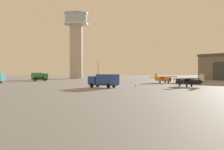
{
  "coord_description": "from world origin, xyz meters",
  "views": [
    {
      "loc": [
        2.91,
        -57.47,
        3.34
      ],
      "look_at": [
        -0.31,
        27.22,
        2.3
      ],
      "focal_mm": 41.98,
      "sensor_mm": 36.0,
      "label": 1
    }
  ],
  "objects_px": {
    "airplane_black": "(189,81)",
    "traffic_cone_near_right": "(136,85)",
    "truck_box_blue": "(104,80)",
    "traffic_cone_near_left": "(150,83)",
    "light_post_east": "(98,69)",
    "airplane_orange": "(163,79)",
    "truck_fuel_tanker_green": "(39,76)",
    "control_tower": "(76,38)"
  },
  "relations": [
    {
      "from": "airplane_black",
      "to": "traffic_cone_near_right",
      "type": "bearing_deg",
      "value": 36.52
    },
    {
      "from": "truck_fuel_tanker_green",
      "to": "traffic_cone_near_right",
      "type": "height_order",
      "value": "truck_fuel_tanker_green"
    },
    {
      "from": "airplane_orange",
      "to": "traffic_cone_near_left",
      "type": "height_order",
      "value": "airplane_orange"
    },
    {
      "from": "airplane_black",
      "to": "traffic_cone_near_right",
      "type": "distance_m",
      "value": 11.88
    },
    {
      "from": "airplane_black",
      "to": "truck_fuel_tanker_green",
      "type": "relative_size",
      "value": 1.3
    },
    {
      "from": "truck_fuel_tanker_green",
      "to": "light_post_east",
      "type": "relative_size",
      "value": 0.77
    },
    {
      "from": "traffic_cone_near_left",
      "to": "truck_fuel_tanker_green",
      "type": "bearing_deg",
      "value": 147.34
    },
    {
      "from": "control_tower",
      "to": "airplane_black",
      "type": "distance_m",
      "value": 81.68
    },
    {
      "from": "control_tower",
      "to": "truck_box_blue",
      "type": "relative_size",
      "value": 5.38
    },
    {
      "from": "light_post_east",
      "to": "airplane_black",
      "type": "bearing_deg",
      "value": -62.4
    },
    {
      "from": "light_post_east",
      "to": "traffic_cone_near_left",
      "type": "distance_m",
      "value": 40.06
    },
    {
      "from": "airplane_black",
      "to": "traffic_cone_near_left",
      "type": "relative_size",
      "value": 11.69
    },
    {
      "from": "light_post_east",
      "to": "traffic_cone_near_right",
      "type": "xyz_separation_m",
      "value": [
        12.83,
        -45.37,
        -4.3
      ]
    },
    {
      "from": "truck_box_blue",
      "to": "light_post_east",
      "type": "xyz_separation_m",
      "value": [
        -5.91,
        51.04,
        3.05
      ]
    },
    {
      "from": "traffic_cone_near_left",
      "to": "light_post_east",
      "type": "bearing_deg",
      "value": 115.49
    },
    {
      "from": "light_post_east",
      "to": "traffic_cone_near_left",
      "type": "height_order",
      "value": "light_post_east"
    },
    {
      "from": "airplane_orange",
      "to": "truck_fuel_tanker_green",
      "type": "distance_m",
      "value": 44.97
    },
    {
      "from": "light_post_east",
      "to": "traffic_cone_near_left",
      "type": "relative_size",
      "value": 11.73
    },
    {
      "from": "control_tower",
      "to": "airplane_orange",
      "type": "bearing_deg",
      "value": -55.39
    },
    {
      "from": "airplane_black",
      "to": "truck_fuel_tanker_green",
      "type": "bearing_deg",
      "value": 6.33
    },
    {
      "from": "control_tower",
      "to": "light_post_east",
      "type": "relative_size",
      "value": 4.74
    },
    {
      "from": "airplane_orange",
      "to": "truck_fuel_tanker_green",
      "type": "bearing_deg",
      "value": -143.41
    },
    {
      "from": "truck_box_blue",
      "to": "traffic_cone_near_left",
      "type": "distance_m",
      "value": 18.86
    },
    {
      "from": "truck_box_blue",
      "to": "traffic_cone_near_right",
      "type": "bearing_deg",
      "value": -112.06
    },
    {
      "from": "airplane_black",
      "to": "truck_box_blue",
      "type": "relative_size",
      "value": 1.13
    },
    {
      "from": "truck_fuel_tanker_green",
      "to": "control_tower",
      "type": "bearing_deg",
      "value": 41.28
    },
    {
      "from": "control_tower",
      "to": "airplane_orange",
      "type": "relative_size",
      "value": 4.14
    },
    {
      "from": "truck_box_blue",
      "to": "light_post_east",
      "type": "height_order",
      "value": "light_post_east"
    },
    {
      "from": "traffic_cone_near_left",
      "to": "traffic_cone_near_right",
      "type": "xyz_separation_m",
      "value": [
        -4.31,
        -9.42,
        0.02
      ]
    },
    {
      "from": "airplane_black",
      "to": "light_post_east",
      "type": "bearing_deg",
      "value": -18.1
    },
    {
      "from": "airplane_black",
      "to": "light_post_east",
      "type": "height_order",
      "value": "light_post_east"
    },
    {
      "from": "truck_box_blue",
      "to": "truck_fuel_tanker_green",
      "type": "xyz_separation_m",
      "value": [
        -26.27,
        39.13,
        0.11
      ]
    },
    {
      "from": "control_tower",
      "to": "truck_fuel_tanker_green",
      "type": "bearing_deg",
      "value": -101.76
    },
    {
      "from": "airplane_orange",
      "to": "light_post_east",
      "type": "bearing_deg",
      "value": -174.69
    },
    {
      "from": "traffic_cone_near_left",
      "to": "control_tower",
      "type": "bearing_deg",
      "value": 117.1
    },
    {
      "from": "airplane_orange",
      "to": "traffic_cone_near_right",
      "type": "bearing_deg",
      "value": -59.87
    },
    {
      "from": "airplane_black",
      "to": "traffic_cone_near_right",
      "type": "xyz_separation_m",
      "value": [
        -11.73,
        1.6,
        -0.95
      ]
    },
    {
      "from": "control_tower",
      "to": "traffic_cone_near_right",
      "type": "distance_m",
      "value": 75.76
    },
    {
      "from": "traffic_cone_near_right",
      "to": "airplane_black",
      "type": "bearing_deg",
      "value": -7.79
    },
    {
      "from": "truck_box_blue",
      "to": "traffic_cone_near_left",
      "type": "xyz_separation_m",
      "value": [
        11.23,
        15.1,
        -1.26
      ]
    },
    {
      "from": "airplane_black",
      "to": "traffic_cone_near_right",
      "type": "relative_size",
      "value": 10.97
    },
    {
      "from": "airplane_orange",
      "to": "airplane_black",
      "type": "height_order",
      "value": "airplane_orange"
    }
  ]
}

